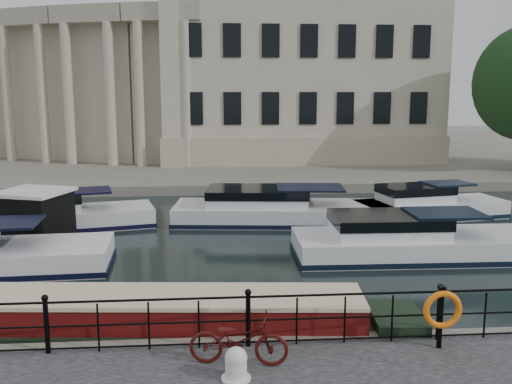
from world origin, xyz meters
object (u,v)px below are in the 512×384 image
bicycle (239,340)px  life_ring_post (442,311)px  mooring_bollard (236,364)px  harbour_hut (35,221)px  narrowboat (114,329)px

bicycle → life_ring_post: bearing=-75.9°
mooring_bollard → life_ring_post: bearing=12.2°
bicycle → harbour_hut: 13.09m
bicycle → mooring_bollard: 0.62m
harbour_hut → bicycle: bearing=-38.9°
life_ring_post → harbour_hut: bearing=136.0°
life_ring_post → harbour_hut: (-11.12, 10.73, -0.41)m
bicycle → harbour_hut: harbour_hut is taller
mooring_bollard → life_ring_post: 4.31m
narrowboat → harbour_hut: bearing=120.8°
bicycle → narrowboat: bicycle is taller
bicycle → mooring_bollard: bearing=-177.9°
life_ring_post → narrowboat: 7.18m
harbour_hut → mooring_bollard: bearing=-40.5°
bicycle → mooring_bollard: size_ratio=3.09×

